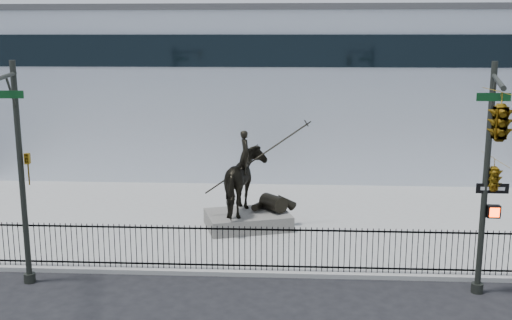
# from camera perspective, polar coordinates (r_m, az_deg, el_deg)

# --- Properties ---
(ground) EXTENTS (120.00, 120.00, 0.00)m
(ground) POSITION_cam_1_polar(r_m,az_deg,el_deg) (18.93, -0.73, -12.26)
(ground) COLOR black
(ground) RESTS_ON ground
(plaza) EXTENTS (30.00, 12.00, 0.15)m
(plaza) POSITION_cam_1_polar(r_m,az_deg,el_deg) (25.46, 0.35, -5.73)
(plaza) COLOR #959593
(plaza) RESTS_ON ground
(building) EXTENTS (44.00, 14.00, 9.00)m
(building) POSITION_cam_1_polar(r_m,az_deg,el_deg) (37.42, 1.35, 6.76)
(building) COLOR white
(building) RESTS_ON ground
(picket_fence) EXTENTS (22.10, 0.10, 1.50)m
(picket_fence) POSITION_cam_1_polar(r_m,az_deg,el_deg) (19.75, -0.49, -8.40)
(picket_fence) COLOR black
(picket_fence) RESTS_ON plaza
(statue_plinth) EXTENTS (3.75, 3.08, 0.61)m
(statue_plinth) POSITION_cam_1_polar(r_m,az_deg,el_deg) (24.17, -0.79, -5.74)
(statue_plinth) COLOR #5B5854
(statue_plinth) RESTS_ON plaza
(equestrian_statue) EXTENTS (3.98, 3.09, 3.52)m
(equestrian_statue) POSITION_cam_1_polar(r_m,az_deg,el_deg) (23.76, -0.65, -2.10)
(equestrian_statue) COLOR black
(equestrian_statue) RESTS_ON statue_plinth
(traffic_signal_left) EXTENTS (1.52, 4.84, 7.00)m
(traffic_signal_left) POSITION_cam_1_polar(r_m,az_deg,el_deg) (18.80, -21.89, -0.37)
(traffic_signal_left) COLOR #262A24
(traffic_signal_left) RESTS_ON ground
(traffic_signal_right) EXTENTS (2.17, 6.86, 7.00)m
(traffic_signal_right) POSITION_cam_1_polar(r_m,az_deg,el_deg) (16.39, 21.88, 0.90)
(traffic_signal_right) COLOR #262A24
(traffic_signal_right) RESTS_ON ground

